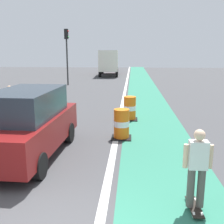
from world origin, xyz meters
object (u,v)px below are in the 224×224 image
parked_suv_nearest (28,123)px  pedestrian_crossing (11,102)px  skateboarder_on_lane (197,168)px  traffic_barrel_front (121,124)px  traffic_light_corner (67,47)px  delivery_truck_down_block (109,61)px  traffic_barrel_mid (130,109)px

parked_suv_nearest → pedestrian_crossing: 4.97m
skateboarder_on_lane → traffic_barrel_front: skateboarder_on_lane is taller
pedestrian_crossing → traffic_light_corner: bearing=92.1°
delivery_truck_down_block → skateboarder_on_lane: bearing=-82.0°
traffic_light_corner → delivery_truck_down_block: bearing=74.0°
pedestrian_crossing → skateboarder_on_lane: bearing=-45.1°
traffic_light_corner → traffic_barrel_front: bearing=-70.2°
traffic_barrel_front → delivery_truck_down_block: (-2.68, 26.26, 1.31)m
traffic_light_corner → pedestrian_crossing: 13.69m
skateboarder_on_lane → pedestrian_crossing: bearing=134.9°
skateboarder_on_lane → traffic_light_corner: (-7.35, 20.30, 2.59)m
parked_suv_nearest → delivery_truck_down_block: delivery_truck_down_block is taller
traffic_barrel_front → traffic_barrel_mid: size_ratio=1.00×
parked_suv_nearest → delivery_truck_down_block: bearing=89.9°
skateboarder_on_lane → traffic_light_corner: 21.74m
skateboarder_on_lane → pedestrian_crossing: skateboarder_on_lane is taller
delivery_truck_down_block → traffic_light_corner: (-3.01, -10.48, 1.65)m
skateboarder_on_lane → traffic_barrel_mid: skateboarder_on_lane is taller
parked_suv_nearest → traffic_barrel_mid: parked_suv_nearest is taller
traffic_barrel_mid → delivery_truck_down_block: size_ratio=0.14×
traffic_barrel_front → traffic_light_corner: traffic_light_corner is taller
parked_suv_nearest → delivery_truck_down_block: size_ratio=0.61×
traffic_barrel_mid → traffic_light_corner: (-5.96, 12.97, 2.97)m
parked_suv_nearest → traffic_light_corner: traffic_light_corner is taller
parked_suv_nearest → traffic_light_corner: bearing=99.5°
skateboarder_on_lane → delivery_truck_down_block: bearing=98.0°
traffic_barrel_front → traffic_light_corner: size_ratio=0.21×
traffic_barrel_front → pedestrian_crossing: 5.71m
skateboarder_on_lane → traffic_barrel_front: size_ratio=1.55×
skateboarder_on_lane → traffic_barrel_mid: 7.46m
parked_suv_nearest → delivery_truck_down_block: 28.22m
skateboarder_on_lane → traffic_barrel_mid: size_ratio=1.55×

